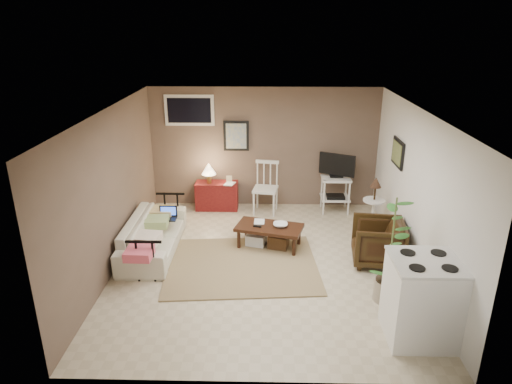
{
  "coord_description": "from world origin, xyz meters",
  "views": [
    {
      "loc": [
        0.04,
        -6.29,
        3.56
      ],
      "look_at": [
        -0.11,
        0.35,
        1.07
      ],
      "focal_mm": 32.0,
      "sensor_mm": 36.0,
      "label": 1
    }
  ],
  "objects_px": {
    "coffee_table": "(269,235)",
    "red_console": "(216,193)",
    "side_table": "(374,199)",
    "potted_plant": "(391,247)",
    "tv_stand": "(336,182)",
    "armchair": "(378,240)",
    "sofa": "(153,229)",
    "spindle_chair": "(266,189)",
    "stove": "(422,299)"
  },
  "relations": [
    {
      "from": "coffee_table",
      "to": "spindle_chair",
      "type": "xyz_separation_m",
      "value": [
        -0.06,
        1.52,
        0.25
      ]
    },
    {
      "from": "tv_stand",
      "to": "potted_plant",
      "type": "xyz_separation_m",
      "value": [
        0.27,
        -3.1,
        0.18
      ]
    },
    {
      "from": "tv_stand",
      "to": "side_table",
      "type": "relative_size",
      "value": 1.14
    },
    {
      "from": "sofa",
      "to": "tv_stand",
      "type": "xyz_separation_m",
      "value": [
        3.21,
        1.74,
        0.24
      ]
    },
    {
      "from": "spindle_chair",
      "to": "tv_stand",
      "type": "relative_size",
      "value": 0.86
    },
    {
      "from": "sofa",
      "to": "spindle_chair",
      "type": "distance_m",
      "value": 2.5
    },
    {
      "from": "coffee_table",
      "to": "stove",
      "type": "bearing_deg",
      "value": -52.01
    },
    {
      "from": "tv_stand",
      "to": "spindle_chair",
      "type": "bearing_deg",
      "value": -177.81
    },
    {
      "from": "spindle_chair",
      "to": "potted_plant",
      "type": "bearing_deg",
      "value": -61.57
    },
    {
      "from": "armchair",
      "to": "stove",
      "type": "distance_m",
      "value": 1.81
    },
    {
      "from": "coffee_table",
      "to": "sofa",
      "type": "distance_m",
      "value": 1.91
    },
    {
      "from": "spindle_chair",
      "to": "tv_stand",
      "type": "height_order",
      "value": "tv_stand"
    },
    {
      "from": "side_table",
      "to": "potted_plant",
      "type": "relative_size",
      "value": 0.68
    },
    {
      "from": "red_console",
      "to": "spindle_chair",
      "type": "xyz_separation_m",
      "value": [
        0.99,
        -0.13,
        0.14
      ]
    },
    {
      "from": "side_table",
      "to": "potted_plant",
      "type": "distance_m",
      "value": 2.17
    },
    {
      "from": "armchair",
      "to": "potted_plant",
      "type": "bearing_deg",
      "value": 1.37
    },
    {
      "from": "side_table",
      "to": "stove",
      "type": "xyz_separation_m",
      "value": [
        -0.07,
        -2.91,
        -0.12
      ]
    },
    {
      "from": "red_console",
      "to": "side_table",
      "type": "height_order",
      "value": "side_table"
    },
    {
      "from": "coffee_table",
      "to": "tv_stand",
      "type": "height_order",
      "value": "tv_stand"
    },
    {
      "from": "sofa",
      "to": "side_table",
      "type": "xyz_separation_m",
      "value": [
        3.75,
        0.79,
        0.26
      ]
    },
    {
      "from": "coffee_table",
      "to": "potted_plant",
      "type": "height_order",
      "value": "potted_plant"
    },
    {
      "from": "spindle_chair",
      "to": "stove",
      "type": "xyz_separation_m",
      "value": [
        1.85,
        -3.81,
        0.04
      ]
    },
    {
      "from": "armchair",
      "to": "stove",
      "type": "relative_size",
      "value": 0.74
    },
    {
      "from": "red_console",
      "to": "tv_stand",
      "type": "bearing_deg",
      "value": -1.88
    },
    {
      "from": "armchair",
      "to": "tv_stand",
      "type": "bearing_deg",
      "value": -162.99
    },
    {
      "from": "sofa",
      "to": "stove",
      "type": "xyz_separation_m",
      "value": [
        3.68,
        -2.12,
        0.14
      ]
    },
    {
      "from": "red_console",
      "to": "armchair",
      "type": "distance_m",
      "value": 3.47
    },
    {
      "from": "coffee_table",
      "to": "stove",
      "type": "distance_m",
      "value": 2.91
    },
    {
      "from": "sofa",
      "to": "potted_plant",
      "type": "xyz_separation_m",
      "value": [
        3.49,
        -1.36,
        0.43
      ]
    },
    {
      "from": "coffee_table",
      "to": "tv_stand",
      "type": "distance_m",
      "value": 2.09
    },
    {
      "from": "coffee_table",
      "to": "tv_stand",
      "type": "relative_size",
      "value": 1.0
    },
    {
      "from": "sofa",
      "to": "red_console",
      "type": "xyz_separation_m",
      "value": [
        0.85,
        1.82,
        -0.05
      ]
    },
    {
      "from": "spindle_chair",
      "to": "tv_stand",
      "type": "xyz_separation_m",
      "value": [
        1.38,
        0.05,
        0.15
      ]
    },
    {
      "from": "armchair",
      "to": "coffee_table",
      "type": "bearing_deg",
      "value": -99.19
    },
    {
      "from": "sofa",
      "to": "red_console",
      "type": "height_order",
      "value": "red_console"
    },
    {
      "from": "red_console",
      "to": "stove",
      "type": "bearing_deg",
      "value": -54.25
    },
    {
      "from": "coffee_table",
      "to": "armchair",
      "type": "relative_size",
      "value": 1.54
    },
    {
      "from": "sofa",
      "to": "tv_stand",
      "type": "bearing_deg",
      "value": -61.55
    },
    {
      "from": "coffee_table",
      "to": "side_table",
      "type": "relative_size",
      "value": 1.15
    },
    {
      "from": "side_table",
      "to": "potted_plant",
      "type": "height_order",
      "value": "potted_plant"
    },
    {
      "from": "tv_stand",
      "to": "armchair",
      "type": "height_order",
      "value": "tv_stand"
    },
    {
      "from": "tv_stand",
      "to": "sofa",
      "type": "bearing_deg",
      "value": -151.55
    },
    {
      "from": "tv_stand",
      "to": "armchair",
      "type": "relative_size",
      "value": 1.53
    },
    {
      "from": "tv_stand",
      "to": "stove",
      "type": "height_order",
      "value": "tv_stand"
    },
    {
      "from": "side_table",
      "to": "stove",
      "type": "relative_size",
      "value": 0.99
    },
    {
      "from": "tv_stand",
      "to": "armchair",
      "type": "distance_m",
      "value": 2.11
    },
    {
      "from": "coffee_table",
      "to": "red_console",
      "type": "relative_size",
      "value": 1.22
    },
    {
      "from": "coffee_table",
      "to": "armchair",
      "type": "bearing_deg",
      "value": -15.97
    },
    {
      "from": "coffee_table",
      "to": "side_table",
      "type": "height_order",
      "value": "side_table"
    },
    {
      "from": "tv_stand",
      "to": "red_console",
      "type": "bearing_deg",
      "value": 178.12
    }
  ]
}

